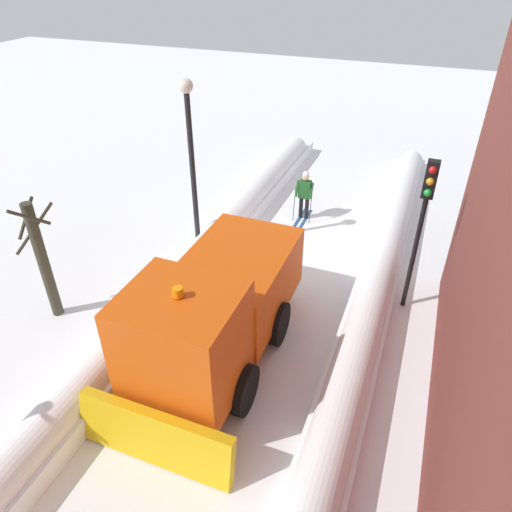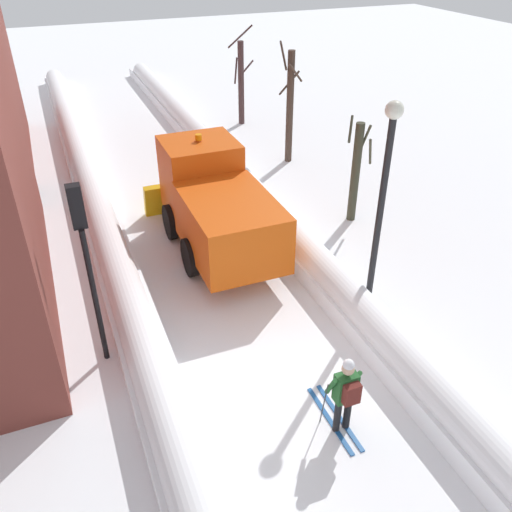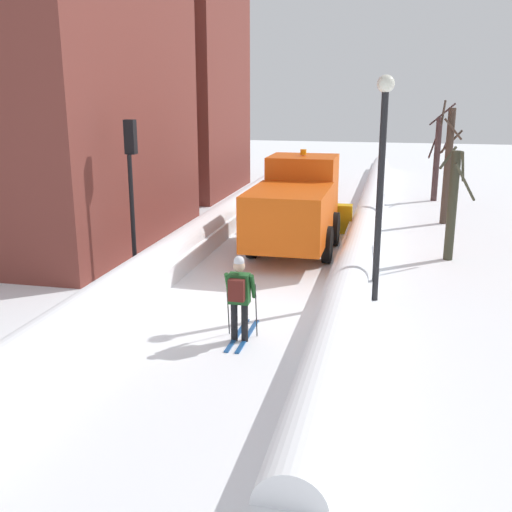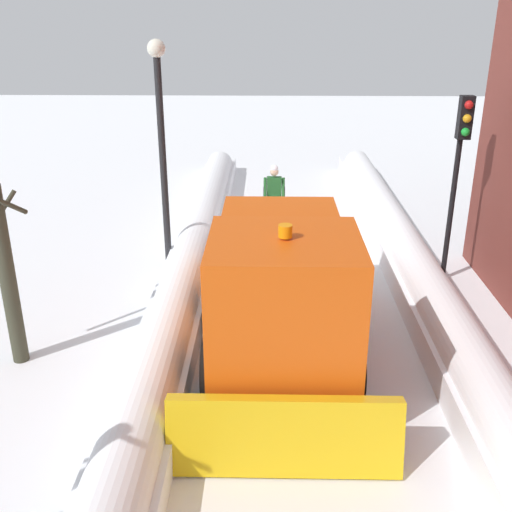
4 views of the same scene
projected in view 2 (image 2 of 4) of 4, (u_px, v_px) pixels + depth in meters
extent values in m
plane|color=white|center=(168.00, 195.00, 19.30)|extent=(80.00, 80.00, 0.00)
cube|color=white|center=(94.00, 201.00, 18.33)|extent=(1.10, 36.00, 0.55)
cylinder|color=white|center=(93.00, 193.00, 18.19)|extent=(0.90, 34.20, 0.90)
cube|color=white|center=(235.00, 178.00, 19.98)|extent=(1.10, 36.00, 0.50)
cylinder|color=white|center=(234.00, 172.00, 19.85)|extent=(0.90, 34.20, 0.90)
cube|color=#DB510F|center=(231.00, 226.00, 14.49)|extent=(2.30, 3.40, 1.60)
cube|color=#DB510F|center=(201.00, 177.00, 16.42)|extent=(2.20, 2.00, 2.30)
cube|color=black|center=(191.00, 151.00, 16.90)|extent=(1.85, 0.06, 1.01)
cube|color=gold|center=(191.00, 194.00, 18.12)|extent=(3.20, 0.46, 1.13)
cylinder|color=orange|center=(198.00, 137.00, 15.74)|extent=(0.20, 0.20, 0.18)
cylinder|color=black|center=(170.00, 222.00, 16.46)|extent=(0.25, 1.10, 1.10)
cylinder|color=black|center=(240.00, 209.00, 17.19)|extent=(0.25, 1.10, 1.10)
cylinder|color=black|center=(190.00, 257.00, 14.74)|extent=(0.25, 1.10, 1.10)
cylinder|color=black|center=(266.00, 241.00, 15.47)|extent=(0.25, 1.10, 1.10)
cylinder|color=black|center=(337.00, 416.00, 10.21)|extent=(0.14, 0.14, 0.82)
cylinder|color=black|center=(347.00, 412.00, 10.28)|extent=(0.14, 0.14, 0.82)
cube|color=#1E5123|center=(346.00, 387.00, 9.86)|extent=(0.42, 0.26, 0.62)
cube|color=#591E19|center=(352.00, 394.00, 9.68)|extent=(0.32, 0.16, 0.44)
sphere|color=tan|center=(348.00, 369.00, 9.61)|extent=(0.24, 0.24, 0.24)
sphere|color=silver|center=(349.00, 365.00, 9.56)|extent=(0.22, 0.22, 0.22)
cylinder|color=#1E5123|center=(331.00, 386.00, 9.84)|extent=(0.09, 0.33, 0.56)
cylinder|color=#1E5123|center=(355.00, 379.00, 10.01)|extent=(0.09, 0.33, 0.56)
cube|color=#194C8C|center=(330.00, 420.00, 10.62)|extent=(0.09, 1.80, 0.03)
cube|color=#194C8C|center=(339.00, 417.00, 10.69)|extent=(0.09, 1.80, 0.03)
cylinder|color=#262628|center=(324.00, 403.00, 10.22)|extent=(0.02, 0.19, 1.19)
cylinder|color=#262628|center=(351.00, 395.00, 10.41)|extent=(0.02, 0.19, 1.19)
cylinder|color=black|center=(95.00, 299.00, 11.27)|extent=(0.12, 0.12, 3.35)
cube|color=black|center=(76.00, 207.00, 10.24)|extent=(0.28, 0.24, 0.90)
sphere|color=red|center=(73.00, 191.00, 10.19)|extent=(0.18, 0.18, 0.18)
sphere|color=gold|center=(76.00, 204.00, 10.34)|extent=(0.18, 0.18, 0.18)
sphere|color=green|center=(78.00, 216.00, 10.49)|extent=(0.18, 0.18, 0.18)
cylinder|color=black|center=(379.00, 222.00, 12.47)|extent=(0.16, 0.16, 4.94)
sphere|color=silver|center=(394.00, 110.00, 11.05)|extent=(0.40, 0.40, 0.40)
cylinder|color=#383829|center=(355.00, 173.00, 16.91)|extent=(0.28, 0.28, 3.29)
cylinder|color=#383829|center=(366.00, 137.00, 16.29)|extent=(0.22, 0.64, 0.95)
cylinder|color=#383829|center=(351.00, 129.00, 16.23)|extent=(0.55, 0.72, 0.66)
cylinder|color=#383829|center=(370.00, 152.00, 16.38)|extent=(0.77, 0.91, 1.23)
cylinder|color=#403128|center=(290.00, 108.00, 20.93)|extent=(0.28, 0.28, 4.37)
cylinder|color=#403128|center=(295.00, 72.00, 20.01)|extent=(0.73, 0.29, 0.82)
cylinder|color=#403128|center=(289.00, 83.00, 20.66)|extent=(0.80, 0.28, 0.94)
cylinder|color=#403128|center=(283.00, 55.00, 19.81)|extent=(0.23, 0.94, 0.91)
cylinder|color=#3F2B2B|center=(241.00, 84.00, 25.11)|extent=(0.28, 0.28, 3.82)
cylinder|color=#3F2B2B|center=(247.00, 68.00, 24.92)|extent=(0.27, 1.05, 0.89)
cylinder|color=#3F2B2B|center=(240.00, 37.00, 24.36)|extent=(1.11, 0.48, 1.05)
cylinder|color=#3F2B2B|center=(236.00, 71.00, 24.83)|extent=(0.42, 0.66, 1.09)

